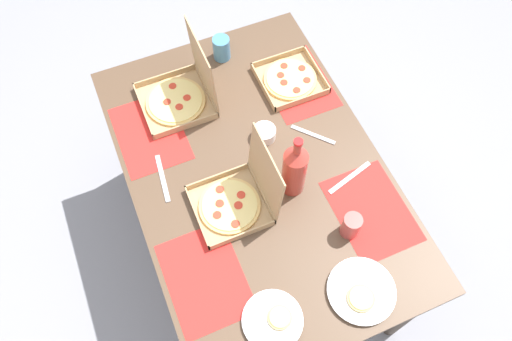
{
  "coord_description": "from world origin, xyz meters",
  "views": [
    {
      "loc": [
        0.84,
        -0.36,
        2.46
      ],
      "look_at": [
        0.0,
        0.0,
        0.78
      ],
      "focal_mm": 34.54,
      "sensor_mm": 36.0,
      "label": 1
    }
  ],
  "objects_px": {
    "plate_far_left": "(273,320)",
    "soda_bottle": "(294,169)",
    "pizza_box_center": "(290,79)",
    "plate_near_right": "(361,292)",
    "cup_clear_left": "(221,48)",
    "cup_red": "(351,226)",
    "pizza_box_corner_right": "(181,94)",
    "pizza_box_corner_left": "(237,199)",
    "condiment_bowl": "(264,133)"
  },
  "relations": [
    {
      "from": "pizza_box_center",
      "to": "cup_red",
      "type": "bearing_deg",
      "value": -7.47
    },
    {
      "from": "cup_clear_left",
      "to": "condiment_bowl",
      "type": "bearing_deg",
      "value": 0.72
    },
    {
      "from": "soda_bottle",
      "to": "cup_clear_left",
      "type": "xyz_separation_m",
      "value": [
        -0.7,
        -0.02,
        -0.08
      ]
    },
    {
      "from": "plate_near_right",
      "to": "pizza_box_center",
      "type": "bearing_deg",
      "value": 170.14
    },
    {
      "from": "plate_far_left",
      "to": "cup_clear_left",
      "type": "height_order",
      "value": "cup_clear_left"
    },
    {
      "from": "cup_red",
      "to": "soda_bottle",
      "type": "bearing_deg",
      "value": -155.69
    },
    {
      "from": "plate_near_right",
      "to": "cup_clear_left",
      "type": "bearing_deg",
      "value": -177.09
    },
    {
      "from": "condiment_bowl",
      "to": "cup_clear_left",
      "type": "bearing_deg",
      "value": -179.28
    },
    {
      "from": "pizza_box_corner_left",
      "to": "plate_near_right",
      "type": "distance_m",
      "value": 0.54
    },
    {
      "from": "pizza_box_corner_left",
      "to": "plate_near_right",
      "type": "height_order",
      "value": "pizza_box_corner_left"
    },
    {
      "from": "plate_far_left",
      "to": "cup_red",
      "type": "relative_size",
      "value": 1.93
    },
    {
      "from": "pizza_box_corner_left",
      "to": "cup_clear_left",
      "type": "height_order",
      "value": "pizza_box_corner_left"
    },
    {
      "from": "pizza_box_center",
      "to": "condiment_bowl",
      "type": "distance_m",
      "value": 0.31
    },
    {
      "from": "pizza_box_corner_right",
      "to": "soda_bottle",
      "type": "relative_size",
      "value": 0.99
    },
    {
      "from": "soda_bottle",
      "to": "cup_red",
      "type": "xyz_separation_m",
      "value": [
        0.25,
        0.11,
        -0.08
      ]
    },
    {
      "from": "soda_bottle",
      "to": "condiment_bowl",
      "type": "relative_size",
      "value": 3.54
    },
    {
      "from": "condiment_bowl",
      "to": "soda_bottle",
      "type": "bearing_deg",
      "value": 2.15
    },
    {
      "from": "cup_red",
      "to": "plate_near_right",
      "type": "bearing_deg",
      "value": -17.49
    },
    {
      "from": "pizza_box_center",
      "to": "pizza_box_corner_left",
      "type": "bearing_deg",
      "value": -43.16
    },
    {
      "from": "pizza_box_corner_right",
      "to": "cup_clear_left",
      "type": "bearing_deg",
      "value": 124.05
    },
    {
      "from": "pizza_box_corner_left",
      "to": "condiment_bowl",
      "type": "relative_size",
      "value": 3.26
    },
    {
      "from": "pizza_box_corner_right",
      "to": "soda_bottle",
      "type": "bearing_deg",
      "value": 25.1
    },
    {
      "from": "cup_clear_left",
      "to": "cup_red",
      "type": "distance_m",
      "value": 0.96
    },
    {
      "from": "plate_near_right",
      "to": "soda_bottle",
      "type": "relative_size",
      "value": 0.73
    },
    {
      "from": "plate_far_left",
      "to": "cup_red",
      "type": "height_order",
      "value": "cup_red"
    },
    {
      "from": "pizza_box_corner_left",
      "to": "plate_far_left",
      "type": "height_order",
      "value": "pizza_box_corner_left"
    },
    {
      "from": "plate_near_right",
      "to": "cup_clear_left",
      "type": "distance_m",
      "value": 1.17
    },
    {
      "from": "pizza_box_corner_left",
      "to": "plate_near_right",
      "type": "xyz_separation_m",
      "value": [
        0.47,
        0.26,
        -0.04
      ]
    },
    {
      "from": "soda_bottle",
      "to": "cup_clear_left",
      "type": "bearing_deg",
      "value": -178.78
    },
    {
      "from": "pizza_box_center",
      "to": "plate_far_left",
      "type": "bearing_deg",
      "value": -27.96
    },
    {
      "from": "pizza_box_center",
      "to": "cup_red",
      "type": "relative_size",
      "value": 2.44
    },
    {
      "from": "plate_far_left",
      "to": "soda_bottle",
      "type": "relative_size",
      "value": 0.64
    },
    {
      "from": "pizza_box_corner_right",
      "to": "pizza_box_corner_left",
      "type": "bearing_deg",
      "value": 3.67
    },
    {
      "from": "pizza_box_corner_right",
      "to": "pizza_box_corner_left",
      "type": "xyz_separation_m",
      "value": [
        0.53,
        0.03,
        -0.0
      ]
    },
    {
      "from": "pizza_box_corner_right",
      "to": "condiment_bowl",
      "type": "xyz_separation_m",
      "value": [
        0.3,
        0.25,
        -0.02
      ]
    },
    {
      "from": "pizza_box_center",
      "to": "plate_far_left",
      "type": "height_order",
      "value": "pizza_box_center"
    },
    {
      "from": "condiment_bowl",
      "to": "pizza_box_center",
      "type": "bearing_deg",
      "value": 135.43
    },
    {
      "from": "plate_near_right",
      "to": "cup_clear_left",
      "type": "xyz_separation_m",
      "value": [
        -1.17,
        -0.06,
        0.04
      ]
    },
    {
      "from": "pizza_box_center",
      "to": "cup_red",
      "type": "xyz_separation_m",
      "value": [
        0.71,
        -0.09,
        0.04
      ]
    },
    {
      "from": "soda_bottle",
      "to": "cup_clear_left",
      "type": "distance_m",
      "value": 0.71
    },
    {
      "from": "pizza_box_corner_left",
      "to": "pizza_box_center",
      "type": "bearing_deg",
      "value": 136.84
    },
    {
      "from": "soda_bottle",
      "to": "pizza_box_corner_left",
      "type": "bearing_deg",
      "value": -92.61
    },
    {
      "from": "pizza_box_corner_right",
      "to": "condiment_bowl",
      "type": "bearing_deg",
      "value": 39.54
    },
    {
      "from": "pizza_box_corner_left",
      "to": "cup_red",
      "type": "bearing_deg",
      "value": 52.19
    },
    {
      "from": "plate_near_right",
      "to": "cup_red",
      "type": "relative_size",
      "value": 2.22
    },
    {
      "from": "pizza_box_corner_right",
      "to": "soda_bottle",
      "type": "height_order",
      "value": "soda_bottle"
    },
    {
      "from": "plate_far_left",
      "to": "cup_clear_left",
      "type": "bearing_deg",
      "value": 167.34
    },
    {
      "from": "plate_near_right",
      "to": "cup_clear_left",
      "type": "relative_size",
      "value": 2.18
    },
    {
      "from": "condiment_bowl",
      "to": "pizza_box_corner_right",
      "type": "bearing_deg",
      "value": -140.46
    },
    {
      "from": "pizza_box_corner_left",
      "to": "condiment_bowl",
      "type": "distance_m",
      "value": 0.32
    }
  ]
}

